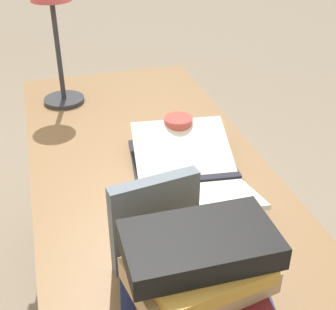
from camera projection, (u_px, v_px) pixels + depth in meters
reading_desk at (151, 196)px, 1.44m from camera, size 1.59×0.69×0.78m
open_book at (190, 177)px, 1.30m from camera, size 0.56×0.36×0.09m
book_stack_tall at (198, 278)px, 0.88m from camera, size 0.24×0.33×0.21m
book_standing_upright at (155, 222)px, 1.01m from camera, size 0.06×0.20×0.22m
reading_lamp at (53, 9)px, 1.60m from camera, size 0.15×0.15×0.47m
coffee_mug at (178, 131)px, 1.49m from camera, size 0.12×0.09×0.09m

